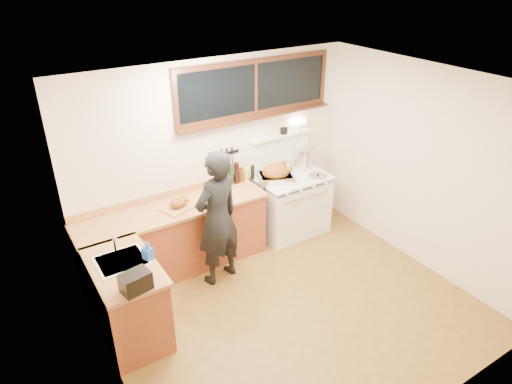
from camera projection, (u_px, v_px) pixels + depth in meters
ground_plane at (291, 309)px, 5.36m from camera, size 4.00×3.50×0.02m
room_shell at (297, 182)px, 4.59m from camera, size 4.10×3.60×2.65m
counter_back at (175, 238)px, 5.85m from camera, size 2.44×0.64×1.00m
counter_left at (127, 300)px, 4.81m from camera, size 0.64×1.09×0.90m
sink_unit at (122, 265)px, 4.69m from camera, size 0.50×0.45×0.37m
vintage_stove at (290, 202)px, 6.67m from camera, size 1.02×0.74×1.61m
back_window at (256, 94)px, 5.98m from camera, size 2.32×0.13×0.77m
left_doorway at (129, 336)px, 3.49m from camera, size 0.02×1.04×2.17m
knife_strip at (223, 155)px, 6.09m from camera, size 0.46×0.03×0.28m
man at (217, 219)px, 5.47m from camera, size 0.72×0.56×1.75m
soap_bottle at (148, 251)px, 4.65m from camera, size 0.12×0.12×0.20m
toaster at (136, 282)px, 4.22m from camera, size 0.30×0.23×0.19m
cutting_board at (179, 204)px, 5.62m from camera, size 0.48×0.42×0.14m
roast_turkey at (276, 174)px, 6.28m from camera, size 0.58×0.52×0.26m
stockpot at (305, 158)px, 6.70m from camera, size 0.30×0.30×0.28m
saucepan at (285, 164)px, 6.68m from camera, size 0.20×0.29×0.12m
pot_lid at (318, 176)px, 6.44m from camera, size 0.27×0.27×0.04m
coffee_tin at (215, 186)px, 6.00m from camera, size 0.12×0.10×0.17m
pitcher at (219, 181)px, 6.13m from camera, size 0.10×0.10×0.17m
bottle_cluster at (237, 174)px, 6.21m from camera, size 0.48×0.07×0.30m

